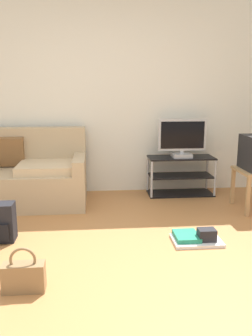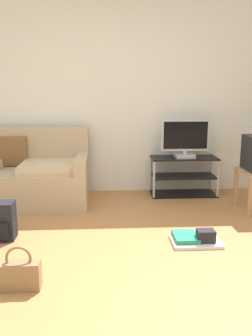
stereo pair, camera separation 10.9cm
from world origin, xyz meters
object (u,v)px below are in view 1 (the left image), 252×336
tv_stand (180,176)px  flat_tv (182,139)px  couch (9,177)px  floor_tray (196,238)px  backpack (0,223)px  handbag (24,276)px

tv_stand → flat_tv: (0.00, -0.02, 0.50)m
couch → tv_stand: size_ratio=2.16×
tv_stand → floor_tray: bearing=-98.0°
flat_tv → couch: bearing=-175.6°
floor_tray → backpack: bearing=173.7°
backpack → handbag: 0.98m
couch → backpack: (0.16, -1.17, -0.16)m
tv_stand → floor_tray: tv_stand is taller
couch → handbag: bearing=-75.5°
tv_stand → handbag: tv_stand is taller
tv_stand → floor_tray: 1.59m
couch → handbag: 2.16m
flat_tv → handbag: 2.86m
handbag → floor_tray: 1.60m
floor_tray → tv_stand: bearing=82.0°
couch → tv_stand: couch is taller
couch → tv_stand: 2.20m
couch → flat_tv: bearing=4.4°
tv_stand → floor_tray: (-0.22, -1.56, -0.21)m
flat_tv → floor_tray: (-0.22, -1.54, -0.72)m
handbag → floor_tray: (1.44, 0.70, -0.07)m
couch → handbag: (0.54, -2.08, -0.22)m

